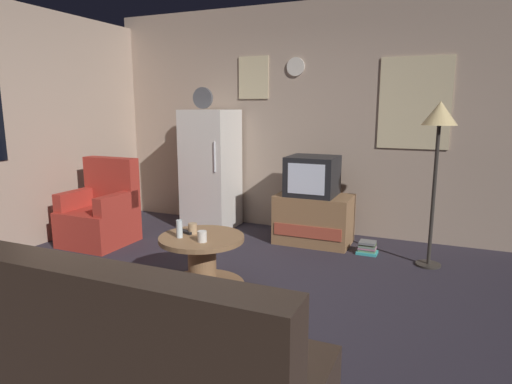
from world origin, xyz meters
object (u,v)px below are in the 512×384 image
(couch, at_px, (138,374))
(remote_control, at_px, (186,232))
(tv_stand, at_px, (314,219))
(mug_ceramic_tan, at_px, (193,228))
(crt_tv, at_px, (312,176))
(standing_lamp, at_px, (439,126))
(coffee_table, at_px, (202,263))
(armchair, at_px, (101,214))
(book_stack, at_px, (367,248))
(fridge, at_px, (211,169))
(wine_glass, at_px, (179,229))
(mug_ceramic_white, at_px, (202,236))

(couch, bearing_deg, remote_control, 114.91)
(tv_stand, height_order, couch, couch)
(couch, bearing_deg, mug_ceramic_tan, 113.02)
(crt_tv, relative_size, standing_lamp, 0.34)
(coffee_table, distance_m, armchair, 1.85)
(remote_control, bearing_deg, coffee_table, 11.35)
(standing_lamp, relative_size, coffee_table, 2.21)
(mug_ceramic_tan, xyz_separation_m, book_stack, (1.26, 1.44, -0.45))
(armchair, bearing_deg, book_stack, 15.39)
(crt_tv, distance_m, remote_control, 1.77)
(fridge, bearing_deg, tv_stand, -5.98)
(crt_tv, distance_m, mug_ceramic_tan, 1.73)
(fridge, height_order, standing_lamp, fridge)
(wine_glass, height_order, mug_ceramic_tan, wine_glass)
(fridge, bearing_deg, mug_ceramic_tan, -65.88)
(armchair, xyz_separation_m, couch, (2.31, -2.30, -0.03))
(crt_tv, xyz_separation_m, armchair, (-2.20, -0.95, -0.44))
(tv_stand, xyz_separation_m, mug_ceramic_tan, (-0.62, -1.60, 0.24))
(fridge, height_order, couch, fridge)
(armchair, bearing_deg, standing_lamp, 10.89)
(coffee_table, height_order, armchair, armchair)
(coffee_table, relative_size, wine_glass, 4.80)
(remote_control, bearing_deg, mug_ceramic_tan, 33.58)
(coffee_table, relative_size, couch, 0.42)
(crt_tv, bearing_deg, coffee_table, -106.49)
(tv_stand, bearing_deg, standing_lamp, -12.76)
(tv_stand, relative_size, coffee_table, 1.17)
(mug_ceramic_white, distance_m, mug_ceramic_tan, 0.26)
(tv_stand, xyz_separation_m, crt_tv, (-0.03, -0.00, 0.50))
(fridge, distance_m, couch, 3.74)
(coffee_table, bearing_deg, mug_ceramic_white, -57.88)
(crt_tv, height_order, remote_control, crt_tv)
(couch, relative_size, book_stack, 7.98)
(mug_ceramic_white, bearing_deg, fridge, 116.93)
(crt_tv, bearing_deg, book_stack, -13.67)
(remote_control, bearing_deg, crt_tv, 87.91)
(mug_ceramic_tan, distance_m, remote_control, 0.07)
(fridge, relative_size, mug_ceramic_tan, 19.67)
(crt_tv, distance_m, standing_lamp, 1.43)
(armchair, bearing_deg, mug_ceramic_white, -24.56)
(standing_lamp, distance_m, mug_ceramic_white, 2.40)
(crt_tv, distance_m, coffee_table, 1.79)
(mug_ceramic_white, bearing_deg, remote_control, 147.65)
(tv_stand, relative_size, couch, 0.49)
(wine_glass, bearing_deg, remote_control, 98.81)
(standing_lamp, bearing_deg, tv_stand, 167.24)
(couch, bearing_deg, wine_glass, 116.17)
(tv_stand, relative_size, standing_lamp, 0.53)
(fridge, bearing_deg, wine_glass, -68.54)
(crt_tv, xyz_separation_m, remote_control, (-0.65, -1.62, -0.30))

